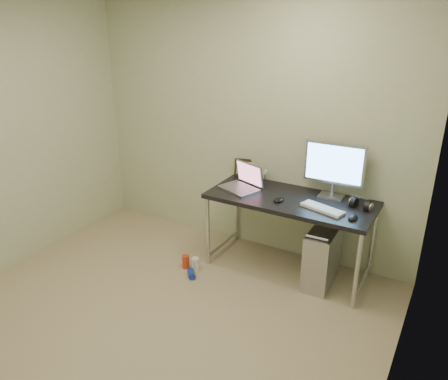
% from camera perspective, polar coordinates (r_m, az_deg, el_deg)
% --- Properties ---
extents(floor, '(3.50, 3.50, 0.00)m').
position_cam_1_polar(floor, '(3.63, -10.65, -17.82)').
color(floor, tan).
rests_on(floor, ground).
extents(wall_back, '(3.50, 0.02, 2.50)m').
position_cam_1_polar(wall_back, '(4.39, 3.06, 8.05)').
color(wall_back, beige).
rests_on(wall_back, ground).
extents(wall_right, '(0.02, 3.50, 2.50)m').
position_cam_1_polar(wall_right, '(2.32, 22.46, -6.90)').
color(wall_right, beige).
rests_on(wall_right, ground).
extents(desk, '(1.51, 0.66, 0.75)m').
position_cam_1_polar(desk, '(4.05, 8.63, -2.11)').
color(desk, black).
rests_on(desk, ground).
extents(tower_computer, '(0.24, 0.52, 0.57)m').
position_cam_1_polar(tower_computer, '(4.09, 12.72, -8.42)').
color(tower_computer, '#BBBBC1').
rests_on(tower_computer, ground).
extents(cable_a, '(0.01, 0.16, 0.69)m').
position_cam_1_polar(cable_a, '(4.33, 13.58, -4.81)').
color(cable_a, black).
rests_on(cable_a, ground).
extents(cable_b, '(0.02, 0.11, 0.71)m').
position_cam_1_polar(cable_b, '(4.30, 14.63, -5.40)').
color(cable_b, black).
rests_on(cable_b, ground).
extents(can_red, '(0.10, 0.10, 0.13)m').
position_cam_1_polar(can_red, '(4.32, -5.02, -9.31)').
color(can_red, red).
rests_on(can_red, ground).
extents(can_white, '(0.07, 0.07, 0.13)m').
position_cam_1_polar(can_white, '(4.28, -3.76, -9.63)').
color(can_white, white).
rests_on(can_white, ground).
extents(can_blue, '(0.13, 0.13, 0.07)m').
position_cam_1_polar(can_blue, '(4.19, -4.28, -10.88)').
color(can_blue, '#1933AA').
rests_on(can_blue, ground).
extents(laptop, '(0.42, 0.39, 0.24)m').
position_cam_1_polar(laptop, '(4.18, 2.49, 0.94)').
color(laptop, '#B5B4BB').
rests_on(laptop, desk).
extents(monitor, '(0.54, 0.16, 0.51)m').
position_cam_1_polar(monitor, '(4.02, 14.21, 3.06)').
color(monitor, '#B5B4BB').
rests_on(monitor, desk).
extents(keyboard, '(0.40, 0.23, 0.02)m').
position_cam_1_polar(keyboard, '(3.82, 12.74, -2.40)').
color(keyboard, white).
rests_on(keyboard, desk).
extents(mouse_right, '(0.08, 0.12, 0.04)m').
position_cam_1_polar(mouse_right, '(3.72, 16.51, -3.37)').
color(mouse_right, black).
rests_on(mouse_right, desk).
extents(mouse_left, '(0.09, 0.13, 0.04)m').
position_cam_1_polar(mouse_left, '(3.93, 7.17, -1.17)').
color(mouse_left, black).
rests_on(mouse_left, desk).
extents(headphones, '(0.19, 0.12, 0.12)m').
position_cam_1_polar(headphones, '(3.94, 17.44, -1.83)').
color(headphones, black).
rests_on(headphones, desk).
extents(picture_frame, '(0.24, 0.13, 0.19)m').
position_cam_1_polar(picture_frame, '(4.48, 2.83, 2.91)').
color(picture_frame, black).
rests_on(picture_frame, desk).
extents(webcam, '(0.04, 0.03, 0.12)m').
position_cam_1_polar(webcam, '(4.36, 5.41, 2.21)').
color(webcam, silver).
rests_on(webcam, desk).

